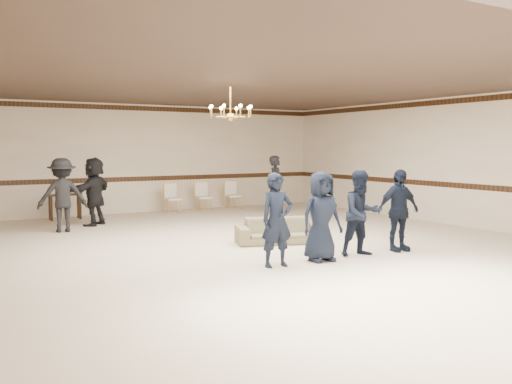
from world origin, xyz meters
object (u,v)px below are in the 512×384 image
Objects in this scene: banquet_chair_mid at (204,197)px; banquet_chair_right at (233,196)px; adult_left at (62,195)px; adult_right at (276,185)px; console_table at (65,207)px; banquet_chair_left at (173,199)px; boy_b at (321,216)px; boy_c at (362,213)px; boy_a at (277,220)px; settee at (280,231)px; adult_mid at (94,191)px; boy_d at (398,210)px; chandelier at (230,101)px.

banquet_chair_mid is 1.00× the size of banquet_chair_right.
adult_left and adult_right have the same top height.
adult_right is at bearing -24.54° from console_table.
adult_left is 1.93× the size of banquet_chair_left.
boy_b is 7.68m from banquet_chair_mid.
banquet_chair_right is at bearing 88.34° from boy_c.
boy_a reaches higher than settee.
adult_left is 4.01m from banquet_chair_left.
boy_d is at bearing 78.60° from adult_mid.
banquet_chair_left is 1.00× the size of banquet_chair_mid.
adult_left is 6.01m from adult_right.
banquet_chair_left is 1.06× the size of console_table.
banquet_chair_left is (-0.60, 7.56, -0.33)m from boy_c.
console_table is at bearing 106.97° from boy_a.
chandelier reaches higher than boy_b.
chandelier reaches higher than boy_a.
boy_a is 1.76× the size of banquet_chair_right.
adult_mid is at bearing -136.94° from adult_left.
banquet_chair_mid is (1.00, 0.00, 0.00)m from banquet_chair_left.
banquet_chair_right is (2.81, 5.20, -2.44)m from chandelier.
boy_c is at bearing 72.45° from adult_mid.
boy_a is at bearing -166.35° from adult_right.
banquet_chair_mid is (1.81, 5.20, -2.44)m from chandelier.
boy_b and boy_d have the same top height.
adult_left is at bearing -152.09° from banquet_chair_left.
boy_b is 0.88× the size of settee.
boy_d is 1.76× the size of banquet_chair_mid.
adult_right reaches higher than boy_b.
settee is (0.84, -0.53, -2.62)m from chandelier.
console_table is (-3.60, 7.76, -0.42)m from boy_c.
boy_c is at bearing 131.27° from adult_left.
adult_right is 1.79m from banquet_chair_right.
boy_a and boy_c have the same top height.
banquet_chair_right reaches higher than settee.
adult_left reaches higher than settee.
console_table is (0.47, 2.16, -0.50)m from adult_left.
adult_left is (-3.18, 5.59, 0.08)m from boy_b.
banquet_chair_left is at bearing -174.14° from banquet_chair_mid.
banquet_chair_mid is (-0.50, 7.56, -0.33)m from boy_d.
banquet_chair_left is at bearing 81.15° from chandelier.
boy_b is at bearing -76.70° from console_table.
adult_mid is 5.12m from adult_right.
boy_d is at bearing -80.34° from banquet_chair_mid.
console_table reaches higher than settee.
boy_d is 0.91× the size of adult_mid.
boy_c is at bearing -87.00° from banquet_chair_left.
banquet_chair_mid is (3.57, 1.26, -0.41)m from adult_mid.
adult_left is (-4.08, 5.59, 0.08)m from boy_c.
adult_right is at bearing -34.93° from banquet_chair_left.
adult_mid is 1.00× the size of adult_right.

